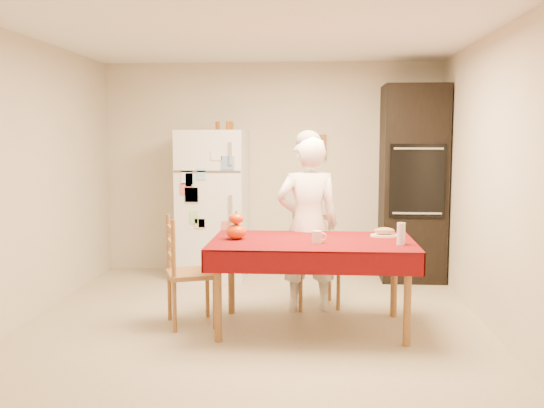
# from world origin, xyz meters

# --- Properties ---
(floor) EXTENTS (4.50, 4.50, 0.00)m
(floor) POSITION_xyz_m (0.00, 0.00, 0.00)
(floor) COLOR tan
(floor) RESTS_ON ground
(room_shell) EXTENTS (4.02, 4.52, 2.51)m
(room_shell) POSITION_xyz_m (0.00, 0.00, 1.62)
(room_shell) COLOR beige
(room_shell) RESTS_ON ground
(refrigerator) EXTENTS (0.75, 0.74, 1.70)m
(refrigerator) POSITION_xyz_m (-0.65, 1.88, 0.85)
(refrigerator) COLOR white
(refrigerator) RESTS_ON floor
(oven_cabinet) EXTENTS (0.70, 0.62, 2.20)m
(oven_cabinet) POSITION_xyz_m (1.63, 1.93, 1.10)
(oven_cabinet) COLOR black
(oven_cabinet) RESTS_ON floor
(dining_table) EXTENTS (1.70, 1.00, 0.76)m
(dining_table) POSITION_xyz_m (0.50, 0.03, 0.69)
(dining_table) COLOR brown
(dining_table) RESTS_ON floor
(chair_far) EXTENTS (0.50, 0.48, 0.95)m
(chair_far) POSITION_xyz_m (0.52, 0.78, 0.51)
(chair_far) COLOR brown
(chair_far) RESTS_ON floor
(chair_left) EXTENTS (0.52, 0.53, 0.95)m
(chair_left) POSITION_xyz_m (-0.60, 0.05, 0.51)
(chair_left) COLOR brown
(chair_left) RESTS_ON floor
(seated_woman) EXTENTS (0.64, 0.47, 1.63)m
(seated_woman) POSITION_xyz_m (0.46, 0.58, 0.81)
(seated_woman) COLOR white
(seated_woman) RESTS_ON floor
(coffee_mug) EXTENTS (0.08, 0.08, 0.10)m
(coffee_mug) POSITION_xyz_m (0.54, -0.10, 0.81)
(coffee_mug) COLOR white
(coffee_mug) RESTS_ON dining_table
(pumpkin_lower) EXTENTS (0.17, 0.17, 0.13)m
(pumpkin_lower) POSITION_xyz_m (-0.14, 0.03, 0.83)
(pumpkin_lower) COLOR #E24305
(pumpkin_lower) RESTS_ON dining_table
(pumpkin_upper) EXTENTS (0.12, 0.12, 0.09)m
(pumpkin_upper) POSITION_xyz_m (-0.14, 0.03, 0.94)
(pumpkin_upper) COLOR #E93C05
(pumpkin_upper) RESTS_ON pumpkin_lower
(wine_glass) EXTENTS (0.07, 0.07, 0.18)m
(wine_glass) POSITION_xyz_m (1.21, -0.12, 0.85)
(wine_glass) COLOR silver
(wine_glass) RESTS_ON dining_table
(bread_plate) EXTENTS (0.24, 0.24, 0.02)m
(bread_plate) POSITION_xyz_m (1.12, 0.25, 0.77)
(bread_plate) COLOR white
(bread_plate) RESTS_ON dining_table
(bread_loaf) EXTENTS (0.18, 0.10, 0.06)m
(bread_loaf) POSITION_xyz_m (1.12, 0.25, 0.81)
(bread_loaf) COLOR #9C794D
(bread_loaf) RESTS_ON bread_plate
(spice_jar_left) EXTENTS (0.05, 0.05, 0.10)m
(spice_jar_left) POSITION_xyz_m (-0.59, 1.93, 1.75)
(spice_jar_left) COLOR brown
(spice_jar_left) RESTS_ON refrigerator
(spice_jar_mid) EXTENTS (0.05, 0.05, 0.10)m
(spice_jar_mid) POSITION_xyz_m (-0.47, 1.93, 1.75)
(spice_jar_mid) COLOR #95551B
(spice_jar_mid) RESTS_ON refrigerator
(spice_jar_right) EXTENTS (0.05, 0.05, 0.10)m
(spice_jar_right) POSITION_xyz_m (-0.43, 1.93, 1.75)
(spice_jar_right) COLOR brown
(spice_jar_right) RESTS_ON refrigerator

